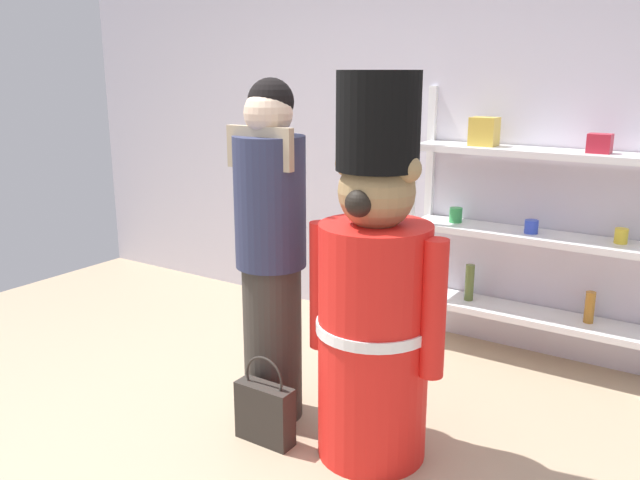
% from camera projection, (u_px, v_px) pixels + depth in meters
% --- Properties ---
extents(ground_plane, '(6.40, 6.40, 0.00)m').
position_uv_depth(ground_plane, '(218.00, 476.00, 2.94)').
color(ground_plane, tan).
extents(back_wall, '(6.40, 0.12, 2.60)m').
position_uv_depth(back_wall, '(431.00, 142.00, 4.40)').
color(back_wall, silver).
rests_on(back_wall, ground_plane).
extents(merchandise_shelf, '(1.52, 0.35, 1.67)m').
position_uv_depth(merchandise_shelf, '(530.00, 230.00, 3.93)').
color(merchandise_shelf, white).
rests_on(merchandise_shelf, ground_plane).
extents(teddy_bear_guard, '(0.68, 0.53, 1.77)m').
position_uv_depth(teddy_bear_guard, '(374.00, 299.00, 2.94)').
color(teddy_bear_guard, red).
rests_on(teddy_bear_guard, ground_plane).
extents(person_shopper, '(0.37, 0.35, 1.74)m').
position_uv_depth(person_shopper, '(271.00, 248.00, 3.25)').
color(person_shopper, '#38332D').
rests_on(person_shopper, ground_plane).
extents(shopping_bag, '(0.30, 0.11, 0.45)m').
position_uv_depth(shopping_bag, '(265.00, 411.00, 3.18)').
color(shopping_bag, '#332D28').
rests_on(shopping_bag, ground_plane).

